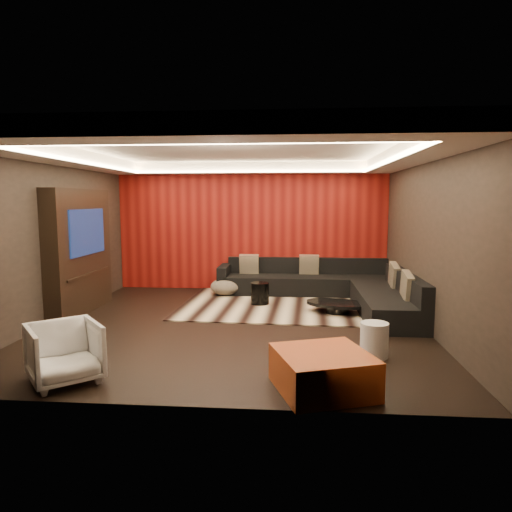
# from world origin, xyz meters

# --- Properties ---
(floor) EXTENTS (6.00, 6.00, 0.02)m
(floor) POSITION_xyz_m (0.00, 0.00, -0.01)
(floor) COLOR black
(floor) RESTS_ON ground
(ceiling) EXTENTS (6.00, 6.00, 0.02)m
(ceiling) POSITION_xyz_m (0.00, 0.00, 2.81)
(ceiling) COLOR silver
(ceiling) RESTS_ON ground
(wall_back) EXTENTS (6.00, 0.02, 2.80)m
(wall_back) POSITION_xyz_m (0.00, 3.01, 1.40)
(wall_back) COLOR black
(wall_back) RESTS_ON ground
(wall_left) EXTENTS (0.02, 6.00, 2.80)m
(wall_left) POSITION_xyz_m (-3.01, 0.00, 1.40)
(wall_left) COLOR black
(wall_left) RESTS_ON ground
(wall_right) EXTENTS (0.02, 6.00, 2.80)m
(wall_right) POSITION_xyz_m (3.01, 0.00, 1.40)
(wall_right) COLOR black
(wall_right) RESTS_ON ground
(red_feature_wall) EXTENTS (5.98, 0.05, 2.78)m
(red_feature_wall) POSITION_xyz_m (0.00, 2.97, 1.40)
(red_feature_wall) COLOR #6B0C0A
(red_feature_wall) RESTS_ON ground
(soffit_back) EXTENTS (6.00, 0.60, 0.22)m
(soffit_back) POSITION_xyz_m (0.00, 2.70, 2.69)
(soffit_back) COLOR silver
(soffit_back) RESTS_ON ground
(soffit_front) EXTENTS (6.00, 0.60, 0.22)m
(soffit_front) POSITION_xyz_m (0.00, -2.70, 2.69)
(soffit_front) COLOR silver
(soffit_front) RESTS_ON ground
(soffit_left) EXTENTS (0.60, 4.80, 0.22)m
(soffit_left) POSITION_xyz_m (-2.70, 0.00, 2.69)
(soffit_left) COLOR silver
(soffit_left) RESTS_ON ground
(soffit_right) EXTENTS (0.60, 4.80, 0.22)m
(soffit_right) POSITION_xyz_m (2.70, 0.00, 2.69)
(soffit_right) COLOR silver
(soffit_right) RESTS_ON ground
(cove_back) EXTENTS (4.80, 0.08, 0.04)m
(cove_back) POSITION_xyz_m (0.00, 2.36, 2.60)
(cove_back) COLOR #FFD899
(cove_back) RESTS_ON ground
(cove_front) EXTENTS (4.80, 0.08, 0.04)m
(cove_front) POSITION_xyz_m (0.00, -2.36, 2.60)
(cove_front) COLOR #FFD899
(cove_front) RESTS_ON ground
(cove_left) EXTENTS (0.08, 4.80, 0.04)m
(cove_left) POSITION_xyz_m (-2.36, 0.00, 2.60)
(cove_left) COLOR #FFD899
(cove_left) RESTS_ON ground
(cove_right) EXTENTS (0.08, 4.80, 0.04)m
(cove_right) POSITION_xyz_m (2.36, 0.00, 2.60)
(cove_right) COLOR #FFD899
(cove_right) RESTS_ON ground
(tv_surround) EXTENTS (0.30, 2.00, 2.20)m
(tv_surround) POSITION_xyz_m (-2.85, 0.60, 1.10)
(tv_surround) COLOR black
(tv_surround) RESTS_ON ground
(tv_screen) EXTENTS (0.04, 1.30, 0.80)m
(tv_screen) POSITION_xyz_m (-2.69, 0.60, 1.45)
(tv_screen) COLOR black
(tv_screen) RESTS_ON ground
(tv_shelf) EXTENTS (0.04, 1.60, 0.04)m
(tv_shelf) POSITION_xyz_m (-2.69, 0.60, 0.70)
(tv_shelf) COLOR black
(tv_shelf) RESTS_ON ground
(rug) EXTENTS (4.12, 3.16, 0.02)m
(rug) POSITION_xyz_m (0.84, 1.51, 0.01)
(rug) COLOR beige
(rug) RESTS_ON floor
(coffee_table) EXTENTS (1.42, 1.42, 0.19)m
(coffee_table) POSITION_xyz_m (1.73, 0.85, 0.11)
(coffee_table) COLOR black
(coffee_table) RESTS_ON rug
(drum_stool) EXTENTS (0.46, 0.46, 0.41)m
(drum_stool) POSITION_xyz_m (0.31, 1.43, 0.23)
(drum_stool) COLOR black
(drum_stool) RESTS_ON rug
(striped_pouf) EXTENTS (0.83, 0.83, 0.35)m
(striped_pouf) POSITION_xyz_m (-0.48, 2.23, 0.19)
(striped_pouf) COLOR #C1B196
(striped_pouf) RESTS_ON rug
(white_side_table) EXTENTS (0.41, 0.41, 0.45)m
(white_side_table) POSITION_xyz_m (1.98, -1.39, 0.22)
(white_side_table) COLOR silver
(white_side_table) RESTS_ON floor
(orange_ottoman) EXTENTS (1.18, 1.18, 0.41)m
(orange_ottoman) POSITION_xyz_m (1.26, -2.50, 0.21)
(orange_ottoman) COLOR #A25214
(orange_ottoman) RESTS_ON floor
(armchair) EXTENTS (1.02, 1.02, 0.67)m
(armchair) POSITION_xyz_m (-1.56, -2.50, 0.33)
(armchair) COLOR white
(armchair) RESTS_ON floor
(sectional_sofa) EXTENTS (3.65, 3.50, 0.75)m
(sectional_sofa) POSITION_xyz_m (1.73, 1.86, 0.26)
(sectional_sofa) COLOR black
(sectional_sofa) RESTS_ON floor
(throw_pillows) EXTENTS (3.10, 2.76, 0.50)m
(throw_pillows) POSITION_xyz_m (1.72, 1.76, 0.62)
(throw_pillows) COLOR beige
(throw_pillows) RESTS_ON sectional_sofa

